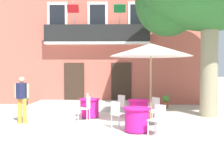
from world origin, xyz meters
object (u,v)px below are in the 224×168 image
cafe_chair_near_tree_0 (154,108)px  cafe_chair_middle_0 (158,118)px  cafe_table_near_tree (138,109)px  pedestrian_near_entrance (22,97)px  cafe_chair_near_tree_1 (123,104)px  ground_planter_right (166,101)px  ground_planter_left (25,101)px  cafe_table_front (90,108)px  cafe_chair_front_0 (86,107)px  cafe_table_middle (137,119)px  cafe_umbrella (151,50)px  cafe_chair_middle_1 (118,113)px  cafe_chair_front_1 (90,102)px

cafe_chair_near_tree_0 → cafe_chair_middle_0: (-0.14, -2.13, 0.00)m
cafe_table_near_tree → pedestrian_near_entrance: size_ratio=0.51×
cafe_chair_near_tree_1 → ground_planter_right: cafe_chair_near_tree_1 is taller
cafe_table_near_tree → ground_planter_right: bearing=63.2°
cafe_table_near_tree → ground_planter_right: (1.59, 3.16, -0.02)m
cafe_table_near_tree → pedestrian_near_entrance: 4.38m
cafe_chair_middle_0 → ground_planter_left: cafe_chair_middle_0 is taller
cafe_table_near_tree → cafe_table_front: (-1.95, 0.37, 0.00)m
cafe_chair_front_0 → pedestrian_near_entrance: pedestrian_near_entrance is taller
cafe_table_middle → cafe_table_near_tree: bearing=84.5°
cafe_chair_near_tree_1 → cafe_table_front: (-1.37, -0.11, -0.14)m
cafe_chair_near_tree_0 → ground_planter_left: cafe_chair_near_tree_0 is taller
cafe_table_near_tree → cafe_chair_front_0: 2.05m
cafe_table_middle → cafe_umbrella: (0.56, 1.22, 2.22)m
ground_planter_left → ground_planter_right: ground_planter_right is taller
cafe_umbrella → pedestrian_near_entrance: size_ratio=1.72×
cafe_chair_near_tree_1 → pedestrian_near_entrance: pedestrian_near_entrance is taller
ground_planter_right → pedestrian_near_entrance: 7.13m
cafe_table_middle → cafe_chair_middle_1: cafe_chair_middle_1 is taller
cafe_umbrella → ground_planter_right: cafe_umbrella is taller
cafe_table_middle → cafe_umbrella: 2.59m
cafe_chair_middle_1 → cafe_table_front: cafe_chair_middle_1 is taller
cafe_chair_middle_0 → pedestrian_near_entrance: pedestrian_near_entrance is taller
cafe_chair_middle_0 → pedestrian_near_entrance: (-4.62, 1.78, 0.43)m
cafe_chair_front_0 → cafe_umbrella: bearing=-14.5°
ground_planter_right → cafe_table_middle: bearing=-108.6°
cafe_chair_front_1 → ground_planter_left: (-3.44, 1.87, -0.16)m
cafe_chair_middle_0 → cafe_table_front: size_ratio=1.05×
cafe_chair_front_0 → ground_planter_right: (3.60, 3.53, -0.16)m
ground_planter_left → cafe_chair_near_tree_0: bearing=-30.8°
cafe_table_near_tree → cafe_chair_near_tree_1: cafe_chair_near_tree_1 is taller
cafe_umbrella → ground_planter_left: 7.37m
cafe_umbrella → pedestrian_near_entrance: (-4.60, 0.09, -1.66)m
cafe_chair_middle_1 → cafe_chair_front_1: bearing=112.3°
cafe_chair_near_tree_0 → cafe_chair_front_1: size_ratio=1.00×
cafe_chair_front_1 → cafe_umbrella: 3.78m
cafe_table_near_tree → cafe_chair_middle_1: cafe_chair_middle_1 is taller
pedestrian_near_entrance → cafe_table_middle: bearing=-18.0°
cafe_chair_near_tree_0 → ground_planter_right: 3.86m
cafe_table_front → cafe_table_middle: bearing=-56.1°
cafe_table_front → cafe_chair_front_1: size_ratio=0.95×
cafe_chair_middle_0 → cafe_umbrella: 2.68m
cafe_chair_near_tree_1 → cafe_chair_middle_1: bearing=-95.9°
cafe_table_front → cafe_chair_front_0: cafe_chair_front_0 is taller
cafe_chair_middle_0 → cafe_chair_front_1: (-2.37, 3.80, 0.00)m
cafe_chair_near_tree_0 → cafe_chair_near_tree_1: 1.51m
cafe_chair_near_tree_1 → cafe_umbrella: bearing=-57.6°
cafe_table_front → ground_planter_right: bearing=38.2°
cafe_umbrella → cafe_table_near_tree: bearing=109.6°
ground_planter_right → cafe_chair_near_tree_0: bearing=-106.2°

